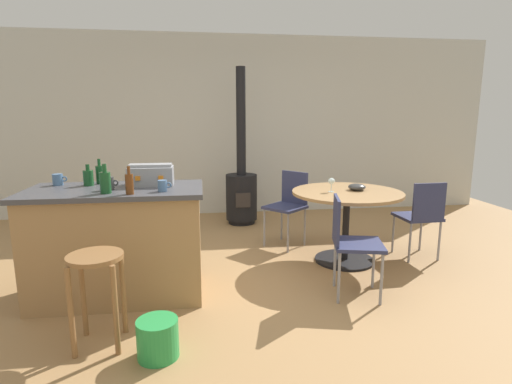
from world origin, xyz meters
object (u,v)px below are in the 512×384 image
object	(u,v)px
wooden_stool	(97,277)
cup_1	(163,186)
folding_chair_far	(350,238)
bottle_0	(88,177)
cup_2	(110,184)
folding_chair_left	(421,214)
bottle_2	(129,183)
folding_chair_near	(289,202)
kitchen_island	(118,242)
bottle_3	(105,182)
plastic_bucket	(158,338)
bottle_1	(100,174)
dining_table	(347,208)
toolbox	(151,175)
serving_bowl	(357,187)
cup_0	(58,180)
wine_glass	(331,182)
wood_stove	(241,187)

from	to	relation	value
wooden_stool	cup_1	xyz separation A→B (m)	(0.40, 0.59, 0.50)
wooden_stool	folding_chair_far	world-z (taller)	folding_chair_far
bottle_0	cup_2	bearing A→B (deg)	-46.47
folding_chair_left	bottle_2	distance (m)	2.99
cup_1	folding_chair_near	bearing A→B (deg)	45.37
kitchen_island	cup_2	size ratio (longest dim) A/B	13.08
bottle_3	cup_1	xyz separation A→B (m)	(0.43, 0.02, -0.04)
bottle_0	cup_2	world-z (taller)	bottle_0
cup_1	cup_2	bearing A→B (deg)	164.17
bottle_0	bottle_3	size ratio (longest dim) A/B	0.80
wooden_stool	plastic_bucket	bearing A→B (deg)	-26.71
folding_chair_near	bottle_1	distance (m)	2.15
cup_1	plastic_bucket	xyz separation A→B (m)	(0.00, -0.79, -0.85)
dining_table	cup_2	size ratio (longest dim) A/B	10.35
folding_chair_near	cup_1	distance (m)	1.93
toolbox	serving_bowl	distance (m)	2.09
plastic_bucket	cup_0	bearing A→B (deg)	127.38
dining_table	cup_1	bearing A→B (deg)	-158.62
dining_table	wine_glass	world-z (taller)	wine_glass
cup_2	bottle_0	bearing A→B (deg)	133.53
folding_chair_left	toolbox	bearing A→B (deg)	-172.41
cup_1	cup_2	xyz separation A→B (m)	(-0.43, 0.12, 0.01)
dining_table	folding_chair_near	world-z (taller)	folding_chair_near
folding_chair_far	bottle_2	xyz separation A→B (m)	(-1.77, 0.00, 0.51)
kitchen_island	cup_2	world-z (taller)	cup_2
bottle_2	kitchen_island	bearing A→B (deg)	121.54
bottle_2	wine_glass	xyz separation A→B (m)	(1.85, 0.77, -0.16)
folding_chair_left	folding_chair_far	bearing A→B (deg)	-145.01
folding_chair_near	plastic_bucket	distance (m)	2.52
folding_chair_far	cup_0	distance (m)	2.54
bottle_0	wine_glass	world-z (taller)	bottle_0
folding_chair_left	cup_0	world-z (taller)	cup_0
kitchen_island	toolbox	bearing A→B (deg)	22.32
bottle_2	plastic_bucket	size ratio (longest dim) A/B	0.81
bottle_0	bottle_2	size ratio (longest dim) A/B	0.85
cup_0	plastic_bucket	xyz separation A→B (m)	(0.92, -1.20, -0.86)
dining_table	wine_glass	size ratio (longest dim) A/B	7.88
serving_bowl	cup_1	bearing A→B (deg)	-158.73
toolbox	bottle_2	distance (m)	0.40
bottle_3	plastic_bucket	bearing A→B (deg)	-60.89
bottle_0	plastic_bucket	xyz separation A→B (m)	(0.65, -1.14, -0.88)
dining_table	toolbox	world-z (taller)	toolbox
plastic_bucket	serving_bowl	bearing A→B (deg)	38.75
wood_stove	bottle_0	xyz separation A→B (m)	(-1.51, -2.01, 0.48)
wooden_stool	wine_glass	bearing A→B (deg)	32.50
cup_1	wood_stove	bearing A→B (deg)	69.97
wooden_stool	plastic_bucket	world-z (taller)	wooden_stool
folding_chair_left	cup_1	distance (m)	2.73
wooden_stool	folding_chair_near	distance (m)	2.57
bottle_3	serving_bowl	xyz separation A→B (m)	(2.34, 0.76, -0.23)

